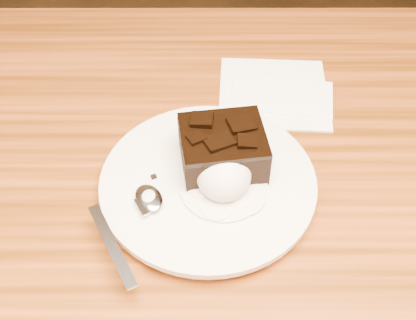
{
  "coord_description": "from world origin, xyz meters",
  "views": [
    {
      "loc": [
        0.02,
        -0.35,
        1.2
      ],
      "look_at": [
        0.02,
        0.02,
        0.79
      ],
      "focal_mm": 43.28,
      "sensor_mm": 36.0,
      "label": 1
    }
  ],
  "objects_px": {
    "spoon": "(149,199)",
    "napkin": "(273,92)",
    "brownie": "(222,151)",
    "ice_cream_scoop": "(224,175)",
    "plate": "(208,184)"
  },
  "relations": [
    {
      "from": "napkin",
      "to": "plate",
      "type": "bearing_deg",
      "value": -117.99
    },
    {
      "from": "plate",
      "to": "spoon",
      "type": "bearing_deg",
      "value": -152.85
    },
    {
      "from": "brownie",
      "to": "ice_cream_scoop",
      "type": "height_order",
      "value": "ice_cream_scoop"
    },
    {
      "from": "plate",
      "to": "ice_cream_scoop",
      "type": "bearing_deg",
      "value": -37.6
    },
    {
      "from": "spoon",
      "to": "napkin",
      "type": "xyz_separation_m",
      "value": [
        0.15,
        0.2,
        -0.02
      ]
    },
    {
      "from": "plate",
      "to": "napkin",
      "type": "distance_m",
      "value": 0.19
    },
    {
      "from": "brownie",
      "to": "ice_cream_scoop",
      "type": "bearing_deg",
      "value": -89.19
    },
    {
      "from": "napkin",
      "to": "brownie",
      "type": "bearing_deg",
      "value": -116.7
    },
    {
      "from": "spoon",
      "to": "napkin",
      "type": "height_order",
      "value": "spoon"
    },
    {
      "from": "plate",
      "to": "napkin",
      "type": "xyz_separation_m",
      "value": [
        0.09,
        0.17,
        -0.01
      ]
    },
    {
      "from": "ice_cream_scoop",
      "to": "spoon",
      "type": "distance_m",
      "value": 0.08
    },
    {
      "from": "ice_cream_scoop",
      "to": "napkin",
      "type": "distance_m",
      "value": 0.2
    },
    {
      "from": "brownie",
      "to": "napkin",
      "type": "relative_size",
      "value": 0.63
    },
    {
      "from": "brownie",
      "to": "ice_cream_scoop",
      "type": "xyz_separation_m",
      "value": [
        0.0,
        -0.04,
        -0.0
      ]
    },
    {
      "from": "plate",
      "to": "napkin",
      "type": "relative_size",
      "value": 1.65
    }
  ]
}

